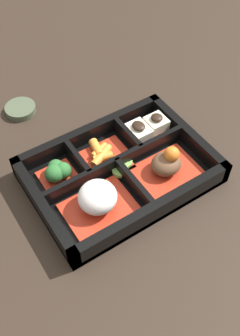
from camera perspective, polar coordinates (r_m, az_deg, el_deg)
name	(u,v)px	position (r m, az deg, el deg)	size (l,w,h in m)	color
ground_plane	(120,178)	(0.62, 0.00, -1.46)	(3.00, 3.00, 0.00)	black
bento_base	(120,176)	(0.61, 0.00, -1.17)	(0.27, 0.19, 0.01)	black
bento_rim	(119,169)	(0.60, -0.14, -0.16)	(0.27, 0.19, 0.04)	black
bowl_stew	(166,165)	(0.60, 6.75, 0.41)	(0.10, 0.07, 0.05)	#B22D19
bowl_rice	(98,199)	(0.56, -3.25, -4.55)	(0.10, 0.07, 0.05)	#B22D19
bowl_tofu	(146,129)	(0.66, 3.86, 5.66)	(0.07, 0.05, 0.04)	#B22D19
bowl_carrots	(102,154)	(0.63, -2.63, 2.11)	(0.07, 0.05, 0.02)	#B22D19
bowl_greens	(57,172)	(0.60, -9.14, -0.57)	(0.05, 0.05, 0.03)	#B22D19
bowl_pickles	(121,166)	(0.61, 0.20, 0.36)	(0.04, 0.03, 0.01)	#B22D19
sauce_dish	(21,109)	(0.74, -14.24, 8.30)	(0.06, 0.06, 0.01)	#424C38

